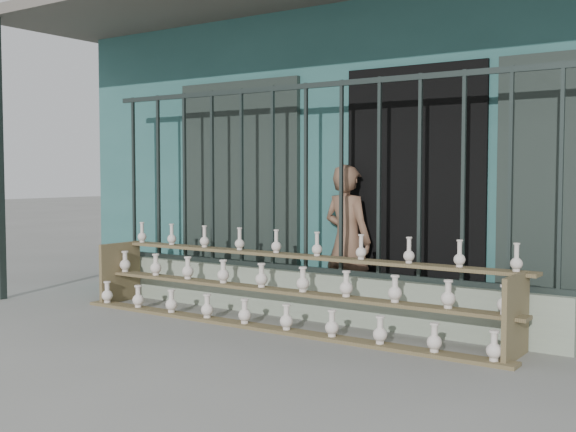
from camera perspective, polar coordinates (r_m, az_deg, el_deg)
The scene contains 6 objects.
ground at distance 6.02m, azimuth -5.52°, elevation -10.03°, with size 60.00×60.00×0.00m, color slate.
workshop_building at distance 9.48m, azimuth 11.26°, elevation 4.71°, with size 7.40×6.60×3.21m.
parapet_wall at distance 6.99m, azimuth 1.41°, elevation -6.23°, with size 5.00×0.20×0.45m, color gray.
security_fence at distance 6.89m, azimuth 1.42°, elevation 3.02°, with size 5.00×0.04×1.80m.
shelf_rack at distance 6.64m, azimuth -0.59°, elevation -5.60°, with size 4.50×0.68×0.85m.
elderly_woman at distance 7.06m, azimuth 4.71°, elevation -1.94°, with size 0.54×0.35×1.48m, color brown.
Camera 1 is at (3.79, -4.46, 1.40)m, focal length 45.00 mm.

